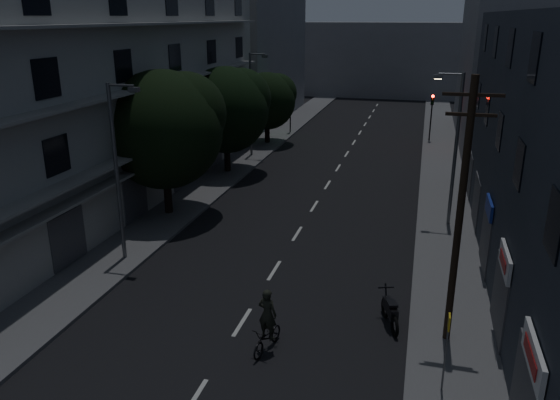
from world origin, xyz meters
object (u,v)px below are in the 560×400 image
at_px(cyclist, 268,330).
at_px(bus_stop_sign, 447,339).
at_px(utility_pole, 460,210).
at_px(motorcycle, 390,312).

bearing_deg(cyclist, bus_stop_sign, 4.30).
relative_size(utility_pole, bus_stop_sign, 3.56).
relative_size(utility_pole, cyclist, 3.91).
distance_m(bus_stop_sign, motorcycle, 4.18).
xyz_separation_m(utility_pole, motorcycle, (-1.99, 0.59, -4.33)).
relative_size(motorcycle, cyclist, 0.88).
height_order(bus_stop_sign, cyclist, bus_stop_sign).
bearing_deg(utility_pole, cyclist, -160.36).
bearing_deg(bus_stop_sign, utility_pole, 86.14).
bearing_deg(utility_pole, bus_stop_sign, -93.86).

